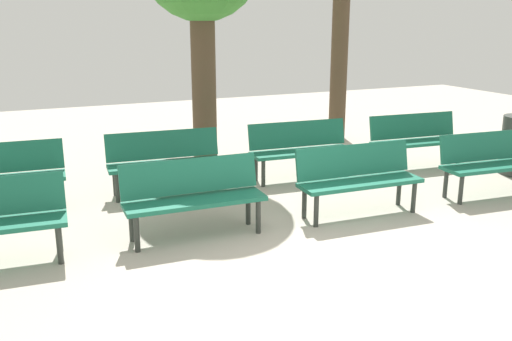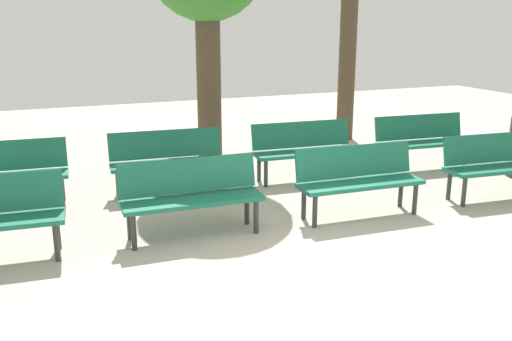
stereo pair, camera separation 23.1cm
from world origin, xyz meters
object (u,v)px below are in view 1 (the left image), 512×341
(bench_r1_c1, at_px, (165,158))
(tree_0, at_px, (339,66))
(bench_r1_c3, at_px, (416,137))
(bench_r0_c2, at_px, (358,175))
(bench_r0_c1, at_px, (193,193))
(bench_r1_c2, at_px, (300,146))
(bench_r0_c3, at_px, (493,160))

(bench_r1_c1, bearing_deg, tree_0, 32.06)
(bench_r1_c1, distance_m, bench_r1_c3, 4.20)
(bench_r1_c3, bearing_deg, bench_r0_c2, -140.05)
(tree_0, bearing_deg, bench_r0_c1, -138.11)
(bench_r0_c1, relative_size, bench_r1_c1, 0.99)
(tree_0, bearing_deg, bench_r1_c1, -152.64)
(bench_r0_c2, bearing_deg, tree_0, 63.84)
(bench_r1_c2, height_order, bench_r1_c3, same)
(bench_r0_c1, bearing_deg, bench_r0_c2, -2.15)
(bench_r0_c2, bearing_deg, bench_r1_c3, 37.94)
(bench_r0_c1, xyz_separation_m, tree_0, (4.34, 3.89, 0.97))
(bench_r0_c1, height_order, bench_r1_c2, same)
(bench_r1_c3, height_order, tree_0, tree_0)
(bench_r0_c3, distance_m, tree_0, 4.24)
(bench_r0_c1, distance_m, bench_r1_c3, 4.55)
(bench_r1_c1, height_order, bench_r1_c3, same)
(bench_r0_c1, height_order, tree_0, tree_0)
(bench_r1_c1, height_order, bench_r1_c2, same)
(bench_r0_c3, distance_m, bench_r1_c2, 2.76)
(bench_r0_c1, height_order, bench_r0_c2, same)
(bench_r1_c2, relative_size, tree_0, 0.55)
(bench_r1_c2, height_order, tree_0, tree_0)
(bench_r1_c3, relative_size, tree_0, 0.55)
(bench_r0_c1, distance_m, bench_r1_c1, 1.72)
(bench_r1_c2, bearing_deg, bench_r1_c3, -0.69)
(bench_r1_c1, distance_m, bench_r1_c2, 2.11)
(bench_r0_c1, xyz_separation_m, bench_r0_c2, (2.12, -0.15, 0.00))
(bench_r1_c1, relative_size, bench_r1_c2, 1.00)
(bench_r0_c2, height_order, tree_0, tree_0)
(bench_r1_c3, bearing_deg, bench_r1_c2, 179.95)
(bench_r1_c1, bearing_deg, bench_r0_c1, -89.62)
(bench_r1_c2, bearing_deg, bench_r0_c3, -37.24)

